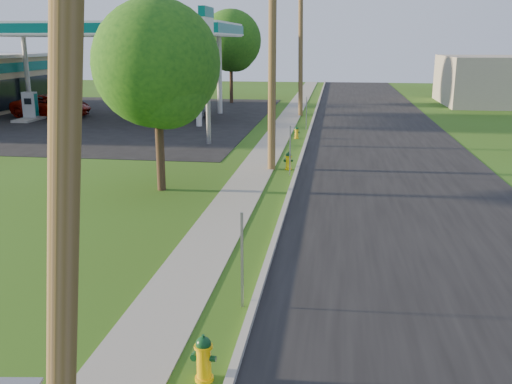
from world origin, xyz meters
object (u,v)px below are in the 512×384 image
fuel_pump_nw (31,110)px  tree_lot (232,43)px  price_pylon (207,36)px  tree_verge (159,69)px  hydrant_far (297,133)px  car_red (52,106)px  utility_pole_far (301,47)px  utility_pole_mid (272,48)px  fuel_pump_sw (58,103)px  hydrant_mid (288,161)px  hydrant_near (204,358)px  utility_pole_near (65,86)px  fuel_pump_se (176,105)px  car_silver (175,106)px  fuel_pump_ne (159,112)px

fuel_pump_nw → tree_lot: size_ratio=0.41×
price_pylon → tree_lot: bearing=96.8°
fuel_pump_nw → tree_verge: bearing=-49.7°
hydrant_far → car_red: bearing=158.5°
utility_pole_far → fuel_pump_nw: utility_pole_far is taller
car_red → fuel_pump_nw: bearing=170.5°
hydrant_far → utility_pole_mid: bearing=-93.6°
tree_verge → hydrant_far: 13.21m
fuel_pump_sw → hydrant_mid: fuel_pump_sw is taller
price_pylon → hydrant_near: size_ratio=8.61×
hydrant_far → tree_lot: bearing=110.9°
price_pylon → hydrant_mid: size_ratio=8.95×
utility_pole_near → utility_pole_mid: size_ratio=0.97×
tree_verge → hydrant_near: bearing=-70.2°
fuel_pump_nw → fuel_pump_se: (9.00, 4.00, 0.00)m
utility_pole_mid → car_red: 23.35m
tree_verge → hydrant_near: tree_verge is taller
car_silver → hydrant_far: bearing=-148.2°
tree_lot → hydrant_far: tree_lot is taller
fuel_pump_se → hydrant_mid: bearing=-60.5°
fuel_pump_ne → fuel_pump_se: same height
fuel_pump_sw → hydrant_far: fuel_pump_sw is taller
fuel_pump_se → hydrant_mid: size_ratio=4.18×
fuel_pump_ne → hydrant_far: (9.40, -5.05, -0.39)m
fuel_pump_sw → fuel_pump_se: (9.00, 0.00, 0.00)m
fuel_pump_sw → car_red: size_ratio=0.58×
tree_verge → hydrant_mid: tree_verge is taller
fuel_pump_nw → hydrant_far: bearing=-15.3°
fuel_pump_nw → hydrant_near: bearing=-56.9°
fuel_pump_nw → hydrant_near: 33.97m
price_pylon → tree_verge: size_ratio=1.03×
utility_pole_near → tree_lot: 44.23m
hydrant_near → hydrant_far: bearing=90.4°
car_silver → utility_pole_far: bearing=-91.9°
utility_pole_near → car_silver: (-8.50, 33.52, -3.97)m
fuel_pump_nw → hydrant_mid: 22.68m
tree_lot → car_silver: 11.31m
utility_pole_mid → fuel_pump_sw: size_ratio=3.06×
utility_pole_near → fuel_pump_sw: size_ratio=2.96×
utility_pole_mid → tree_lot: bearing=103.8°
car_silver → utility_pole_mid: bearing=-169.4°
utility_pole_mid → price_pylon: 6.76m
fuel_pump_se → car_red: (-8.50, -2.00, 0.05)m
tree_lot → car_red: 16.05m
utility_pole_mid → fuel_pump_se: size_ratio=3.06×
tree_verge → hydrant_near: (4.12, -11.44, -3.91)m
utility_pole_mid → utility_pole_far: (0.00, 18.00, -0.15)m
tree_lot → car_silver: (-2.19, -10.26, -4.22)m
hydrant_near → hydrant_far: hydrant_near is taller
fuel_pump_ne → hydrant_near: size_ratio=4.02×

